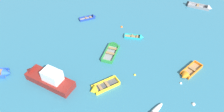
{
  "coord_description": "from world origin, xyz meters",
  "views": [
    {
      "loc": [
        -3.04,
        0.8,
        17.95
      ],
      "look_at": [
        0.0,
        20.36,
        0.15
      ],
      "focal_mm": 32.04,
      "sensor_mm": 36.0,
      "label": 1
    }
  ],
  "objects_px": {
    "mooring_buoy_central": "(122,27)",
    "mooring_buoy_between_boats_right": "(193,104)",
    "motor_launch_maroon_back_row_center": "(47,77)",
    "mooring_buoy_far_field": "(135,75)",
    "rowboat_yellow_far_back": "(99,88)",
    "rowboat_orange_cluster_outer": "(187,74)",
    "rowboat_green_cluster_inner": "(113,48)",
    "rowboat_blue_center": "(1,73)",
    "mooring_buoy_trailing": "(181,83)",
    "rowboat_deep_blue_far_left": "(91,17)",
    "rowboat_grey_back_row_right": "(204,8)",
    "rowboat_turquoise_foreground_center": "(138,37)"
  },
  "relations": [
    {
      "from": "motor_launch_maroon_back_row_center",
      "to": "mooring_buoy_between_boats_right",
      "type": "height_order",
      "value": "motor_launch_maroon_back_row_center"
    },
    {
      "from": "motor_launch_maroon_back_row_center",
      "to": "rowboat_orange_cluster_outer",
      "type": "relative_size",
      "value": 1.72
    },
    {
      "from": "rowboat_grey_back_row_right",
      "to": "rowboat_deep_blue_far_left",
      "type": "relative_size",
      "value": 1.37
    },
    {
      "from": "rowboat_grey_back_row_right",
      "to": "rowboat_orange_cluster_outer",
      "type": "height_order",
      "value": "rowboat_grey_back_row_right"
    },
    {
      "from": "mooring_buoy_far_field",
      "to": "rowboat_blue_center",
      "type": "bearing_deg",
      "value": 170.8
    },
    {
      "from": "rowboat_orange_cluster_outer",
      "to": "mooring_buoy_central",
      "type": "relative_size",
      "value": 9.72
    },
    {
      "from": "rowboat_blue_center",
      "to": "rowboat_deep_blue_far_left",
      "type": "distance_m",
      "value": 16.38
    },
    {
      "from": "rowboat_green_cluster_inner",
      "to": "mooring_buoy_far_field",
      "type": "relative_size",
      "value": 14.78
    },
    {
      "from": "mooring_buoy_central",
      "to": "mooring_buoy_trailing",
      "type": "distance_m",
      "value": 13.41
    },
    {
      "from": "mooring_buoy_central",
      "to": "mooring_buoy_trailing",
      "type": "bearing_deg",
      "value": -69.87
    },
    {
      "from": "mooring_buoy_far_field",
      "to": "rowboat_orange_cluster_outer",
      "type": "bearing_deg",
      "value": -8.25
    },
    {
      "from": "mooring_buoy_trailing",
      "to": "rowboat_yellow_far_back",
      "type": "bearing_deg",
      "value": 176.54
    },
    {
      "from": "rowboat_orange_cluster_outer",
      "to": "rowboat_green_cluster_inner",
      "type": "bearing_deg",
      "value": 142.58
    },
    {
      "from": "rowboat_grey_back_row_right",
      "to": "mooring_buoy_far_field",
      "type": "relative_size",
      "value": 14.31
    },
    {
      "from": "rowboat_orange_cluster_outer",
      "to": "rowboat_turquoise_foreground_center",
      "type": "bearing_deg",
      "value": 116.39
    },
    {
      "from": "rowboat_yellow_far_back",
      "to": "rowboat_turquoise_foreground_center",
      "type": "relative_size",
      "value": 1.22
    },
    {
      "from": "rowboat_deep_blue_far_left",
      "to": "mooring_buoy_between_boats_right",
      "type": "xyz_separation_m",
      "value": [
        9.37,
        -19.01,
        -0.15
      ]
    },
    {
      "from": "rowboat_turquoise_foreground_center",
      "to": "mooring_buoy_central",
      "type": "distance_m",
      "value": 3.75
    },
    {
      "from": "rowboat_yellow_far_back",
      "to": "mooring_buoy_far_field",
      "type": "bearing_deg",
      "value": 18.58
    },
    {
      "from": "motor_launch_maroon_back_row_center",
      "to": "rowboat_blue_center",
      "type": "bearing_deg",
      "value": 160.22
    },
    {
      "from": "rowboat_blue_center",
      "to": "rowboat_turquoise_foreground_center",
      "type": "distance_m",
      "value": 18.84
    },
    {
      "from": "rowboat_green_cluster_inner",
      "to": "mooring_buoy_trailing",
      "type": "relative_size",
      "value": 14.81
    },
    {
      "from": "motor_launch_maroon_back_row_center",
      "to": "mooring_buoy_trailing",
      "type": "distance_m",
      "value": 15.58
    },
    {
      "from": "mooring_buoy_far_field",
      "to": "mooring_buoy_trailing",
      "type": "xyz_separation_m",
      "value": [
        5.0,
        -2.11,
        0.0
      ]
    },
    {
      "from": "rowboat_yellow_far_back",
      "to": "motor_launch_maroon_back_row_center",
      "type": "bearing_deg",
      "value": 160.22
    },
    {
      "from": "motor_launch_maroon_back_row_center",
      "to": "rowboat_orange_cluster_outer",
      "type": "height_order",
      "value": "motor_launch_maroon_back_row_center"
    },
    {
      "from": "rowboat_yellow_far_back",
      "to": "mooring_buoy_trailing",
      "type": "height_order",
      "value": "rowboat_yellow_far_back"
    },
    {
      "from": "motor_launch_maroon_back_row_center",
      "to": "mooring_buoy_trailing",
      "type": "relative_size",
      "value": 21.58
    },
    {
      "from": "rowboat_grey_back_row_right",
      "to": "rowboat_yellow_far_back",
      "type": "xyz_separation_m",
      "value": [
        -21.0,
        -15.62,
        -0.02
      ]
    },
    {
      "from": "rowboat_orange_cluster_outer",
      "to": "mooring_buoy_far_field",
      "type": "xyz_separation_m",
      "value": [
        -6.29,
        0.91,
        -0.18
      ]
    },
    {
      "from": "rowboat_yellow_far_back",
      "to": "rowboat_green_cluster_inner",
      "type": "bearing_deg",
      "value": 68.16
    },
    {
      "from": "rowboat_blue_center",
      "to": "rowboat_deep_blue_far_left",
      "type": "bearing_deg",
      "value": 43.94
    },
    {
      "from": "mooring_buoy_central",
      "to": "mooring_buoy_between_boats_right",
      "type": "relative_size",
      "value": 1.02
    },
    {
      "from": "rowboat_orange_cluster_outer",
      "to": "rowboat_turquoise_foreground_center",
      "type": "xyz_separation_m",
      "value": [
        -4.04,
        8.15,
        -0.03
      ]
    },
    {
      "from": "rowboat_grey_back_row_right",
      "to": "rowboat_deep_blue_far_left",
      "type": "bearing_deg",
      "value": -179.64
    },
    {
      "from": "rowboat_orange_cluster_outer",
      "to": "mooring_buoy_central",
      "type": "xyz_separation_m",
      "value": [
        -5.9,
        11.4,
        -0.18
      ]
    },
    {
      "from": "rowboat_blue_center",
      "to": "mooring_buoy_between_boats_right",
      "type": "xyz_separation_m",
      "value": [
        21.17,
        -7.64,
        -0.21
      ]
    },
    {
      "from": "rowboat_blue_center",
      "to": "rowboat_deep_blue_far_left",
      "type": "xyz_separation_m",
      "value": [
        11.8,
        11.37,
        -0.07
      ]
    },
    {
      "from": "rowboat_blue_center",
      "to": "mooring_buoy_trailing",
      "type": "xyz_separation_m",
      "value": [
        21.01,
        -4.7,
        -0.21
      ]
    },
    {
      "from": "rowboat_orange_cluster_outer",
      "to": "mooring_buoy_central",
      "type": "bearing_deg",
      "value": 117.39
    },
    {
      "from": "motor_launch_maroon_back_row_center",
      "to": "mooring_buoy_between_boats_right",
      "type": "bearing_deg",
      "value": -19.89
    },
    {
      "from": "mooring_buoy_far_field",
      "to": "mooring_buoy_between_boats_right",
      "type": "bearing_deg",
      "value": -44.43
    },
    {
      "from": "rowboat_green_cluster_inner",
      "to": "mooring_buoy_central",
      "type": "xyz_separation_m",
      "value": [
        2.2,
        5.2,
        -0.21
      ]
    },
    {
      "from": "motor_launch_maroon_back_row_center",
      "to": "mooring_buoy_far_field",
      "type": "height_order",
      "value": "motor_launch_maroon_back_row_center"
    },
    {
      "from": "rowboat_blue_center",
      "to": "rowboat_deep_blue_far_left",
      "type": "relative_size",
      "value": 1.32
    },
    {
      "from": "rowboat_deep_blue_far_left",
      "to": "mooring_buoy_trailing",
      "type": "bearing_deg",
      "value": -60.17
    },
    {
      "from": "rowboat_orange_cluster_outer",
      "to": "rowboat_turquoise_foreground_center",
      "type": "relative_size",
      "value": 1.21
    },
    {
      "from": "rowboat_blue_center",
      "to": "mooring_buoy_between_boats_right",
      "type": "height_order",
      "value": "rowboat_blue_center"
    },
    {
      "from": "rowboat_orange_cluster_outer",
      "to": "rowboat_turquoise_foreground_center",
      "type": "height_order",
      "value": "rowboat_orange_cluster_outer"
    },
    {
      "from": "rowboat_deep_blue_far_left",
      "to": "mooring_buoy_between_boats_right",
      "type": "height_order",
      "value": "rowboat_deep_blue_far_left"
    }
  ]
}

